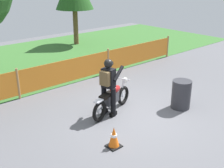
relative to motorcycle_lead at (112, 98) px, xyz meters
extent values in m
cube|color=#5B5B60|center=(0.28, -0.54, -0.45)|extent=(24.00, 24.00, 0.02)
cube|color=#386B2D|center=(0.28, 6.63, -0.43)|extent=(24.00, 7.73, 0.01)
cylinder|color=#997547|center=(-1.65, 2.77, 0.09)|extent=(0.08, 0.08, 1.05)
cylinder|color=#997547|center=(2.22, 2.77, 0.09)|extent=(0.08, 0.08, 1.05)
cylinder|color=#997547|center=(6.09, 2.77, 0.09)|extent=(0.08, 0.08, 1.05)
cube|color=orange|center=(0.28, 2.77, 0.11)|extent=(3.79, 0.02, 0.85)
cube|color=orange|center=(4.15, 2.77, 0.11)|extent=(3.79, 0.02, 0.85)
cylinder|color=brown|center=(4.30, 8.07, 0.57)|extent=(0.28, 0.28, 2.01)
torus|color=black|center=(0.62, 0.18, -0.14)|extent=(0.61, 0.27, 0.60)
cylinder|color=silver|center=(0.62, 0.18, -0.14)|extent=(0.14, 0.09, 0.13)
torus|color=black|center=(-0.64, -0.19, -0.14)|extent=(0.61, 0.27, 0.60)
cylinder|color=silver|center=(-0.64, -0.19, -0.14)|extent=(0.14, 0.09, 0.13)
cube|color=#38383D|center=(-0.06, -0.02, 0.03)|extent=(0.60, 0.38, 0.30)
ellipsoid|color=maroon|center=(0.15, 0.04, 0.24)|extent=(0.53, 0.35, 0.21)
cube|color=black|center=(-0.28, -0.09, 0.21)|extent=(0.56, 0.35, 0.09)
cube|color=silver|center=(-0.64, -0.19, 0.19)|extent=(0.37, 0.24, 0.04)
cylinder|color=silver|center=(0.56, 0.16, 0.13)|extent=(0.22, 0.11, 0.53)
sphere|color=white|center=(0.71, 0.21, 0.35)|extent=(0.21, 0.21, 0.17)
cylinder|color=silver|center=(0.53, 0.15, 0.45)|extent=(0.19, 0.55, 0.03)
cylinder|color=silver|center=(-0.36, 0.03, -0.20)|extent=(0.51, 0.21, 0.07)
cylinder|color=black|center=(-0.24, 0.09, -0.01)|extent=(0.19, 0.19, 0.86)
cube|color=black|center=(-0.24, 0.09, -0.38)|extent=(0.28, 0.18, 0.12)
cylinder|color=black|center=(-0.15, -0.21, -0.01)|extent=(0.19, 0.19, 0.86)
cube|color=black|center=(-0.15, -0.21, -0.38)|extent=(0.28, 0.18, 0.12)
cube|color=black|center=(-0.19, -0.06, 0.70)|extent=(0.33, 0.41, 0.56)
cylinder|color=black|center=(-0.08, 0.20, 0.82)|extent=(0.49, 0.23, 0.38)
cylinder|color=black|center=(0.04, -0.22, 0.82)|extent=(0.49, 0.23, 0.38)
sphere|color=black|center=(-0.19, -0.06, 1.13)|extent=(0.31, 0.31, 0.25)
cube|color=black|center=(-0.10, -0.03, 1.13)|extent=(0.08, 0.18, 0.08)
cube|color=brown|center=(-0.35, -0.11, 0.74)|extent=(0.23, 0.31, 0.40)
cube|color=black|center=(-1.19, -1.41, -0.42)|extent=(0.32, 0.32, 0.03)
cone|color=orange|center=(-1.19, -1.41, -0.16)|extent=(0.26, 0.26, 0.50)
cylinder|color=white|center=(-1.19, -1.41, -0.13)|extent=(0.15, 0.15, 0.06)
cylinder|color=#2D2D33|center=(1.78, -1.17, 0.00)|extent=(0.58, 0.58, 0.88)
camera|label=1|loc=(-5.08, -5.76, 3.42)|focal=45.68mm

